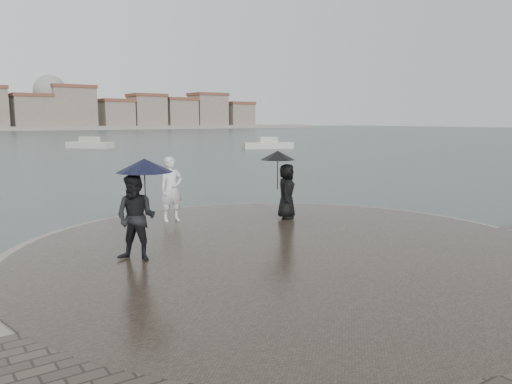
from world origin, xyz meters
TOP-DOWN VIEW (x-y plane):
  - ground at (0.00, 0.00)m, footprint 400.00×400.00m
  - kerb_ring at (0.00, 3.50)m, footprint 12.50×12.50m
  - quay_tip at (0.00, 3.50)m, footprint 11.90×11.90m
  - statue at (-0.88, 7.67)m, footprint 0.67×0.46m
  - visitor_left at (-3.09, 4.47)m, footprint 1.36×1.21m
  - visitor_right at (1.91, 6.18)m, footprint 1.20×1.05m
  - boats at (6.43, 40.12)m, footprint 45.70×28.70m

SIDE VIEW (x-z plane):
  - ground at x=0.00m, z-range 0.00..0.00m
  - kerb_ring at x=0.00m, z-range 0.00..0.32m
  - quay_tip at x=0.00m, z-range 0.00..0.36m
  - boats at x=6.43m, z-range -0.37..1.13m
  - statue at x=-0.88m, z-range 0.36..2.16m
  - visitor_right at x=1.91m, z-range 0.49..2.44m
  - visitor_left at x=-3.09m, z-range 0.50..2.54m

